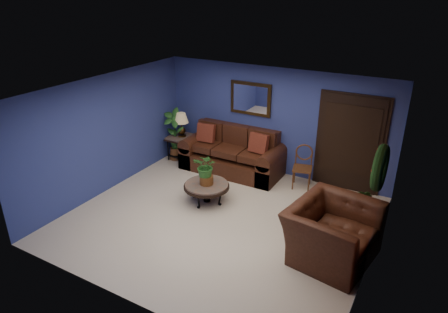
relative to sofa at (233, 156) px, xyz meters
The scene contains 18 objects.
floor 2.28m from the sofa, 68.24° to the right, with size 5.50×5.50×0.00m, color beige.
wall_back 1.29m from the sofa, 26.13° to the left, with size 5.50×0.04×2.50m, color navy.
wall_left 2.97m from the sofa, 132.50° to the right, with size 0.04×5.00×2.50m, color navy.
wall_right_brick 4.25m from the sofa, 30.25° to the right, with size 0.04×5.00×2.50m, color maroon.
ceiling 3.11m from the sofa, 68.24° to the right, with size 5.50×5.00×0.02m, color silver.
crown_molding 4.62m from the sofa, 30.46° to the right, with size 0.03×5.00×0.14m, color white.
wall_mirror 1.43m from the sofa, 57.59° to the left, with size 1.02×0.06×0.77m, color #452D12.
closet_door 2.70m from the sofa, ahead, with size 1.44×0.06×2.18m, color black.
wreath 4.29m from the sofa, 30.07° to the right, with size 0.72×0.72×0.16m, color black.
sofa is the anchor object (origin of this frame).
coffee_table 1.64m from the sofa, 81.35° to the right, with size 0.94×0.94×0.40m.
end_table 1.47m from the sofa, behind, with size 0.67×0.67×0.61m.
table_lamp 1.60m from the sofa, behind, with size 0.35×0.35×0.59m.
side_chair 1.73m from the sofa, ahead, with size 0.49×0.49×0.95m.
armchair 3.69m from the sofa, 35.94° to the right, with size 1.43×1.25×0.93m, color #411E12.
coffee_plant 1.69m from the sofa, 81.35° to the right, with size 0.52×0.47×0.66m.
floor_plant 3.38m from the sofa, 19.45° to the right, with size 0.43×0.37×0.85m.
tall_plant 1.66m from the sofa, behind, with size 0.65×0.52×1.33m.
Camera 1 is at (3.31, -5.67, 4.18)m, focal length 32.00 mm.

